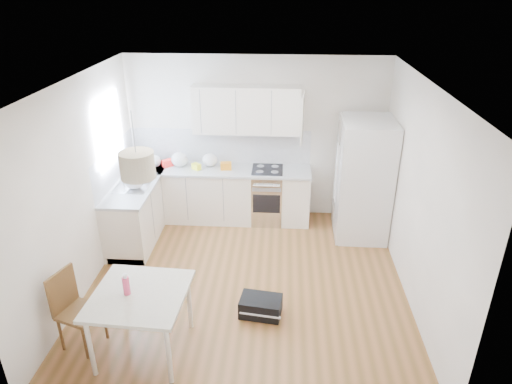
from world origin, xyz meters
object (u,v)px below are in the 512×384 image
gym_bag (261,306)px  dining_table (140,300)px  dining_chair (80,311)px  refrigerator (364,179)px

gym_bag → dining_table: bearing=-143.9°
dining_chair → gym_bag: (1.95, 0.63, -0.35)m
dining_chair → dining_table: bearing=15.4°
refrigerator → gym_bag: (-1.49, -2.09, -0.82)m
gym_bag → dining_chair: bearing=-154.2°
refrigerator → dining_chair: refrigerator is taller
dining_table → dining_chair: (-0.70, 0.04, -0.22)m
dining_table → gym_bag: size_ratio=2.06×
refrigerator → gym_bag: size_ratio=3.77×
refrigerator → gym_bag: refrigerator is taller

